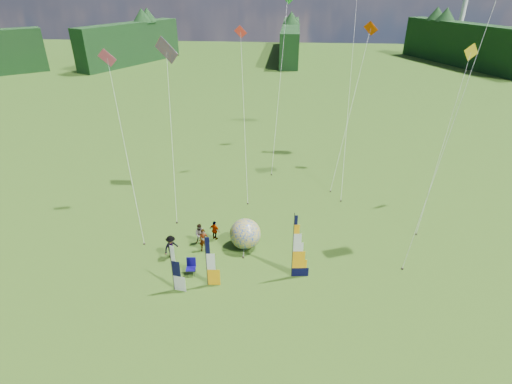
# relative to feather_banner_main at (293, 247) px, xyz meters

# --- Properties ---
(ground) EXTENTS (220.00, 220.00, 0.00)m
(ground) POSITION_rel_feather_banner_main_xyz_m (-1.41, -2.89, -2.32)
(ground) COLOR #5A7B25
(ground) RESTS_ON ground
(treeline_ring) EXTENTS (210.00, 210.00, 8.00)m
(treeline_ring) POSITION_rel_feather_banner_main_xyz_m (-1.41, -2.89, 1.68)
(treeline_ring) COLOR black
(treeline_ring) RESTS_ON ground
(feather_banner_main) EXTENTS (1.26, 0.23, 4.63)m
(feather_banner_main) POSITION_rel_feather_banner_main_xyz_m (0.00, 0.00, 0.00)
(feather_banner_main) COLOR black
(feather_banner_main) RESTS_ON ground
(side_banner_left) EXTENTS (1.01, 0.16, 3.64)m
(side_banner_left) POSITION_rel_feather_banner_main_xyz_m (-5.23, -1.29, -0.50)
(side_banner_left) COLOR #FFA20D
(side_banner_left) RESTS_ON ground
(side_banner_far) EXTENTS (0.99, 0.28, 3.36)m
(side_banner_far) POSITION_rel_feather_banner_main_xyz_m (-7.22, -1.90, -0.64)
(side_banner_far) COLOR white
(side_banner_far) RESTS_ON ground
(bol_inflatable) EXTENTS (2.66, 2.66, 2.21)m
(bol_inflatable) POSITION_rel_feather_banner_main_xyz_m (-3.34, 2.96, -1.21)
(bol_inflatable) COLOR #002FA1
(bol_inflatable) RESTS_ON ground
(spectator_a) EXTENTS (0.69, 0.51, 1.72)m
(spectator_a) POSITION_rel_feather_banner_main_xyz_m (-6.20, 2.27, -1.46)
(spectator_a) COLOR #66594C
(spectator_a) RESTS_ON ground
(spectator_b) EXTENTS (0.82, 0.46, 1.62)m
(spectator_b) POSITION_rel_feather_banner_main_xyz_m (-6.62, 3.06, -1.51)
(spectator_b) COLOR #66594C
(spectator_b) RESTS_ON ground
(spectator_c) EXTENTS (1.00, 1.17, 1.76)m
(spectator_c) POSITION_rel_feather_banner_main_xyz_m (-8.23, 1.24, -1.44)
(spectator_c) COLOR #66594C
(spectator_c) RESTS_ON ground
(spectator_d) EXTENTS (0.96, 0.74, 1.53)m
(spectator_d) POSITION_rel_feather_banner_main_xyz_m (-5.67, 3.70, -1.55)
(spectator_d) COLOR #66594C
(spectator_d) RESTS_ON ground
(camp_chair) EXTENTS (0.71, 0.71, 1.14)m
(camp_chair) POSITION_rel_feather_banner_main_xyz_m (-6.50, -0.39, -1.75)
(camp_chair) COLOR #0A0451
(camp_chair) RESTS_ON ground
(kite_whale) EXTENTS (9.42, 17.12, 17.46)m
(kite_whale) POSITION_rel_feather_banner_main_xyz_m (4.81, 17.06, 6.41)
(kite_whale) COLOR black
(kite_whale) RESTS_ON ground
(kite_rainbow_delta) EXTENTS (10.74, 14.12, 13.70)m
(kite_rainbow_delta) POSITION_rel_feather_banner_main_xyz_m (-10.15, 9.93, 4.53)
(kite_rainbow_delta) COLOR #E4542F
(kite_rainbow_delta) RESTS_ON ground
(kite_parafoil) EXTENTS (9.72, 10.51, 20.92)m
(kite_parafoil) POSITION_rel_feather_banner_main_xyz_m (9.37, 3.92, 8.14)
(kite_parafoil) COLOR #BE001F
(kite_parafoil) RESTS_ON ground
(small_kite_red) EXTENTS (4.80, 10.59, 13.80)m
(small_kite_red) POSITION_rel_feather_banner_main_xyz_m (-4.55, 13.25, 4.58)
(small_kite_red) COLOR red
(small_kite_red) RESTS_ON ground
(small_kite_orange) EXTENTS (7.56, 10.71, 14.14)m
(small_kite_orange) POSITION_rel_feather_banner_main_xyz_m (4.91, 15.73, 4.75)
(small_kite_orange) COLOR #E14000
(small_kite_orange) RESTS_ON ground
(small_kite_yellow) EXTENTS (8.55, 10.12, 13.36)m
(small_kite_yellow) POSITION_rel_feather_banner_main_xyz_m (10.99, 8.80, 4.36)
(small_kite_yellow) COLOR yellow
(small_kite_yellow) RESTS_ON ground
(small_kite_pink) EXTENTS (6.09, 9.16, 13.04)m
(small_kite_pink) POSITION_rel_feather_banner_main_xyz_m (-12.45, 5.91, 4.20)
(small_kite_pink) COLOR #DF4669
(small_kite_pink) RESTS_ON ground
(small_kite_green) EXTENTS (6.07, 13.42, 16.57)m
(small_kite_green) POSITION_rel_feather_banner_main_xyz_m (-1.73, 20.32, 5.97)
(small_kite_green) COLOR green
(small_kite_green) RESTS_ON ground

